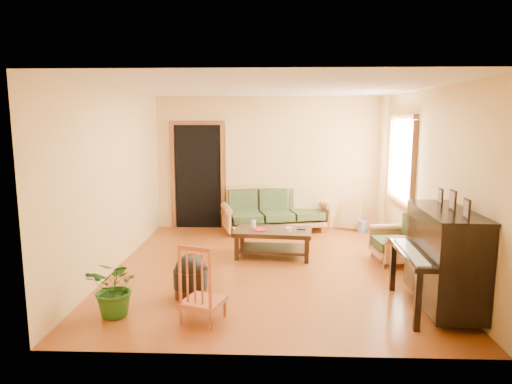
{
  "coord_description": "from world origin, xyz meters",
  "views": [
    {
      "loc": [
        0.05,
        -6.44,
        2.18
      ],
      "look_at": [
        -0.21,
        0.2,
        1.1
      ],
      "focal_mm": 32.0,
      "sensor_mm": 36.0,
      "label": 1
    }
  ],
  "objects_px": {
    "sofa": "(276,210)",
    "coffee_table": "(273,243)",
    "red_chair": "(203,282)",
    "piano": "(444,261)",
    "footstool": "(191,281)",
    "armchair": "(396,238)",
    "potted_plant": "(116,287)",
    "ceramic_crock": "(362,226)"
  },
  "relations": [
    {
      "from": "sofa",
      "to": "coffee_table",
      "type": "bearing_deg",
      "value": -106.3
    },
    {
      "from": "red_chair",
      "to": "piano",
      "type": "bearing_deg",
      "value": 27.2
    },
    {
      "from": "coffee_table",
      "to": "footstool",
      "type": "height_order",
      "value": "coffee_table"
    },
    {
      "from": "piano",
      "to": "armchair",
      "type": "bearing_deg",
      "value": 94.61
    },
    {
      "from": "armchair",
      "to": "piano",
      "type": "height_order",
      "value": "piano"
    },
    {
      "from": "sofa",
      "to": "potted_plant",
      "type": "xyz_separation_m",
      "value": [
        -1.79,
        -3.89,
        -0.1
      ]
    },
    {
      "from": "red_chair",
      "to": "potted_plant",
      "type": "height_order",
      "value": "red_chair"
    },
    {
      "from": "red_chair",
      "to": "ceramic_crock",
      "type": "height_order",
      "value": "red_chair"
    },
    {
      "from": "sofa",
      "to": "footstool",
      "type": "bearing_deg",
      "value": -122.01
    },
    {
      "from": "ceramic_crock",
      "to": "coffee_table",
      "type": "bearing_deg",
      "value": -136.58
    },
    {
      "from": "ceramic_crock",
      "to": "potted_plant",
      "type": "distance_m",
      "value": 5.21
    },
    {
      "from": "coffee_table",
      "to": "footstool",
      "type": "bearing_deg",
      "value": -120.73
    },
    {
      "from": "potted_plant",
      "to": "footstool",
      "type": "bearing_deg",
      "value": 38.42
    },
    {
      "from": "ceramic_crock",
      "to": "footstool",
      "type": "bearing_deg",
      "value": -129.38
    },
    {
      "from": "armchair",
      "to": "ceramic_crock",
      "type": "xyz_separation_m",
      "value": [
        -0.14,
        1.84,
        -0.27
      ]
    },
    {
      "from": "piano",
      "to": "ceramic_crock",
      "type": "distance_m",
      "value": 3.63
    },
    {
      "from": "footstool",
      "to": "armchair",
      "type": "bearing_deg",
      "value": 27.29
    },
    {
      "from": "piano",
      "to": "red_chair",
      "type": "distance_m",
      "value": 2.73
    },
    {
      "from": "sofa",
      "to": "piano",
      "type": "xyz_separation_m",
      "value": [
        1.88,
        -3.58,
        0.15
      ]
    },
    {
      "from": "red_chair",
      "to": "ceramic_crock",
      "type": "xyz_separation_m",
      "value": [
        2.47,
        3.98,
        -0.32
      ]
    },
    {
      "from": "sofa",
      "to": "armchair",
      "type": "distance_m",
      "value": 2.57
    },
    {
      "from": "sofa",
      "to": "armchair",
      "type": "xyz_separation_m",
      "value": [
        1.8,
        -1.84,
        -0.05
      ]
    },
    {
      "from": "piano",
      "to": "potted_plant",
      "type": "distance_m",
      "value": 3.7
    },
    {
      "from": "coffee_table",
      "to": "piano",
      "type": "height_order",
      "value": "piano"
    },
    {
      "from": "coffee_table",
      "to": "red_chair",
      "type": "relative_size",
      "value": 1.38
    },
    {
      "from": "coffee_table",
      "to": "footstool",
      "type": "xyz_separation_m",
      "value": [
        -1.01,
        -1.7,
        -0.02
      ]
    },
    {
      "from": "coffee_table",
      "to": "red_chair",
      "type": "height_order",
      "value": "red_chair"
    },
    {
      "from": "red_chair",
      "to": "armchair",
      "type": "bearing_deg",
      "value": 58.2
    },
    {
      "from": "sofa",
      "to": "piano",
      "type": "relative_size",
      "value": 1.52
    },
    {
      "from": "piano",
      "to": "red_chair",
      "type": "relative_size",
      "value": 1.51
    },
    {
      "from": "coffee_table",
      "to": "ceramic_crock",
      "type": "distance_m",
      "value": 2.37
    },
    {
      "from": "footstool",
      "to": "ceramic_crock",
      "type": "bearing_deg",
      "value": 50.62
    },
    {
      "from": "armchair",
      "to": "footstool",
      "type": "height_order",
      "value": "armchair"
    },
    {
      "from": "footstool",
      "to": "potted_plant",
      "type": "xyz_separation_m",
      "value": [
        -0.72,
        -0.57,
        0.13
      ]
    },
    {
      "from": "coffee_table",
      "to": "ceramic_crock",
      "type": "relative_size",
      "value": 5.28
    },
    {
      "from": "sofa",
      "to": "footstool",
      "type": "relative_size",
      "value": 4.77
    },
    {
      "from": "armchair",
      "to": "potted_plant",
      "type": "xyz_separation_m",
      "value": [
        -3.59,
        -2.05,
        -0.05
      ]
    },
    {
      "from": "armchair",
      "to": "piano",
      "type": "distance_m",
      "value": 1.76
    },
    {
      "from": "coffee_table",
      "to": "footstool",
      "type": "distance_m",
      "value": 1.97
    },
    {
      "from": "coffee_table",
      "to": "ceramic_crock",
      "type": "bearing_deg",
      "value": 43.42
    },
    {
      "from": "coffee_table",
      "to": "red_chair",
      "type": "bearing_deg",
      "value": -107.74
    },
    {
      "from": "armchair",
      "to": "potted_plant",
      "type": "bearing_deg",
      "value": -156.5
    }
  ]
}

